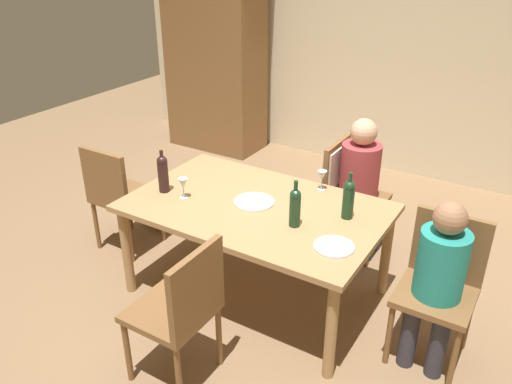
# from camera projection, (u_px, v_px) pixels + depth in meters

# --- Properties ---
(ground_plane) EXTENTS (10.00, 10.00, 0.00)m
(ground_plane) POSITION_uv_depth(u_px,v_px,m) (256.00, 291.00, 3.85)
(ground_plane) COLOR #846647
(rear_room_partition) EXTENTS (6.40, 0.12, 2.70)m
(rear_room_partition) POSITION_uv_depth(u_px,v_px,m) (395.00, 45.00, 5.34)
(rear_room_partition) COLOR beige
(rear_room_partition) RESTS_ON ground_plane
(armoire_cabinet) EXTENTS (1.18, 0.62, 2.18)m
(armoire_cabinet) POSITION_uv_depth(u_px,v_px,m) (215.00, 57.00, 6.03)
(armoire_cabinet) COLOR brown
(armoire_cabinet) RESTS_ON ground_plane
(dining_table) EXTENTS (1.74, 1.09, 0.72)m
(dining_table) POSITION_uv_depth(u_px,v_px,m) (256.00, 215.00, 3.56)
(dining_table) COLOR #A87F51
(dining_table) RESTS_ON ground_plane
(chair_right_end) EXTENTS (0.44, 0.44, 0.92)m
(chair_right_end) POSITION_uv_depth(u_px,v_px,m) (441.00, 278.00, 3.09)
(chair_right_end) COLOR brown
(chair_right_end) RESTS_ON ground_plane
(chair_far_right) EXTENTS (0.46, 0.44, 0.92)m
(chair_far_right) POSITION_uv_depth(u_px,v_px,m) (344.00, 181.00, 4.17)
(chair_far_right) COLOR brown
(chair_far_right) RESTS_ON ground_plane
(chair_near) EXTENTS (0.44, 0.44, 0.92)m
(chair_near) POSITION_uv_depth(u_px,v_px,m) (182.00, 306.00, 2.87)
(chair_near) COLOR brown
(chair_near) RESTS_ON ground_plane
(chair_left_end) EXTENTS (0.44, 0.44, 0.92)m
(chair_left_end) POSITION_uv_depth(u_px,v_px,m) (117.00, 192.00, 4.13)
(chair_left_end) COLOR brown
(chair_left_end) RESTS_ON ground_plane
(person_woman_host) EXTENTS (0.28, 0.33, 1.09)m
(person_woman_host) POSITION_uv_depth(u_px,v_px,m) (439.00, 274.00, 2.96)
(person_woman_host) COLOR #33333D
(person_woman_host) RESTS_ON ground_plane
(person_man_bearded) EXTENTS (0.36, 0.31, 1.14)m
(person_man_bearded) POSITION_uv_depth(u_px,v_px,m) (362.00, 178.00, 4.07)
(person_man_bearded) COLOR #33333D
(person_man_bearded) RESTS_ON ground_plane
(wine_bottle_tall_green) EXTENTS (0.08, 0.08, 0.32)m
(wine_bottle_tall_green) POSITION_uv_depth(u_px,v_px,m) (348.00, 198.00, 3.31)
(wine_bottle_tall_green) COLOR #19381E
(wine_bottle_tall_green) RESTS_ON dining_table
(wine_bottle_dark_red) EXTENTS (0.08, 0.08, 0.32)m
(wine_bottle_dark_red) POSITION_uv_depth(u_px,v_px,m) (163.00, 173.00, 3.65)
(wine_bottle_dark_red) COLOR black
(wine_bottle_dark_red) RESTS_ON dining_table
(wine_bottle_short_olive) EXTENTS (0.07, 0.07, 0.31)m
(wine_bottle_short_olive) POSITION_uv_depth(u_px,v_px,m) (295.00, 206.00, 3.22)
(wine_bottle_short_olive) COLOR #19381E
(wine_bottle_short_olive) RESTS_ON dining_table
(wine_glass_near_left) EXTENTS (0.07, 0.07, 0.15)m
(wine_glass_near_left) POSITION_uv_depth(u_px,v_px,m) (183.00, 184.00, 3.58)
(wine_glass_near_left) COLOR silver
(wine_glass_near_left) RESTS_ON dining_table
(wine_glass_centre) EXTENTS (0.07, 0.07, 0.15)m
(wine_glass_centre) POSITION_uv_depth(u_px,v_px,m) (322.00, 176.00, 3.69)
(wine_glass_centre) COLOR silver
(wine_glass_centre) RESTS_ON dining_table
(dinner_plate_host) EXTENTS (0.24, 0.24, 0.01)m
(dinner_plate_host) POSITION_uv_depth(u_px,v_px,m) (334.00, 247.00, 3.05)
(dinner_plate_host) COLOR white
(dinner_plate_host) RESTS_ON dining_table
(dinner_plate_guest_left) EXTENTS (0.28, 0.28, 0.01)m
(dinner_plate_guest_left) POSITION_uv_depth(u_px,v_px,m) (254.00, 202.00, 3.55)
(dinner_plate_guest_left) COLOR white
(dinner_plate_guest_left) RESTS_ON dining_table
(handbag) EXTENTS (0.30, 0.17, 0.22)m
(handbag) POSITION_uv_depth(u_px,v_px,m) (158.00, 215.00, 4.65)
(handbag) COLOR brown
(handbag) RESTS_ON ground_plane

